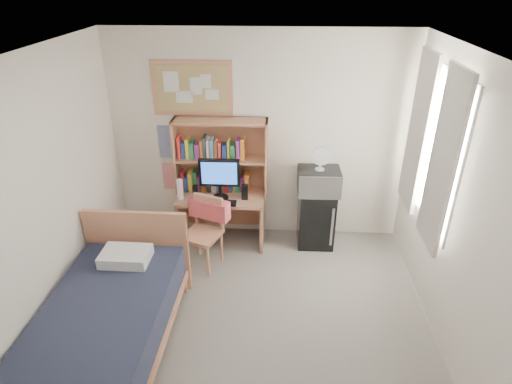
# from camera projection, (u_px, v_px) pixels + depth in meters

# --- Properties ---
(floor) EXTENTS (3.60, 4.20, 0.02)m
(floor) POSITION_uv_depth(u_px,v_px,m) (247.00, 352.00, 3.97)
(floor) COLOR gray
(floor) RESTS_ON ground
(ceiling) EXTENTS (3.60, 4.20, 0.02)m
(ceiling) POSITION_uv_depth(u_px,v_px,m) (244.00, 65.00, 2.76)
(ceiling) COLOR white
(ceiling) RESTS_ON wall_back
(wall_back) EXTENTS (3.60, 0.04, 2.60)m
(wall_back) POSITION_uv_depth(u_px,v_px,m) (259.00, 139.00, 5.22)
(wall_back) COLOR white
(wall_back) RESTS_ON floor
(wall_left) EXTENTS (0.04, 4.20, 2.60)m
(wall_left) POSITION_uv_depth(u_px,v_px,m) (24.00, 227.00, 3.45)
(wall_left) COLOR white
(wall_left) RESTS_ON floor
(wall_right) EXTENTS (0.04, 4.20, 2.60)m
(wall_right) POSITION_uv_depth(u_px,v_px,m) (480.00, 241.00, 3.28)
(wall_right) COLOR white
(wall_right) RESTS_ON floor
(window_unit) EXTENTS (0.10, 1.40, 1.70)m
(window_unit) POSITION_uv_depth(u_px,v_px,m) (432.00, 147.00, 4.20)
(window_unit) COLOR white
(window_unit) RESTS_ON wall_right
(curtain_left) EXTENTS (0.04, 0.55, 1.70)m
(curtain_left) POSITION_uv_depth(u_px,v_px,m) (443.00, 163.00, 3.85)
(curtain_left) COLOR beige
(curtain_left) RESTS_ON wall_right
(curtain_right) EXTENTS (0.04, 0.55, 1.70)m
(curtain_right) POSITION_uv_depth(u_px,v_px,m) (418.00, 133.00, 4.56)
(curtain_right) COLOR beige
(curtain_right) RESTS_ON wall_right
(bulletin_board) EXTENTS (0.94, 0.03, 0.64)m
(bulletin_board) POSITION_uv_depth(u_px,v_px,m) (192.00, 88.00, 4.96)
(bulletin_board) COLOR tan
(bulletin_board) RESTS_ON wall_back
(poster_wave) EXTENTS (0.30, 0.01, 0.42)m
(poster_wave) POSITION_uv_depth(u_px,v_px,m) (170.00, 142.00, 5.29)
(poster_wave) COLOR #253B96
(poster_wave) RESTS_ON wall_back
(poster_japan) EXTENTS (0.28, 0.01, 0.36)m
(poster_japan) POSITION_uv_depth(u_px,v_px,m) (174.00, 176.00, 5.51)
(poster_japan) COLOR red
(poster_japan) RESTS_ON wall_back
(desk) EXTENTS (1.06, 0.53, 0.66)m
(desk) POSITION_uv_depth(u_px,v_px,m) (222.00, 219.00, 5.43)
(desk) COLOR tan
(desk) RESTS_ON floor
(desk_chair) EXTENTS (0.55, 0.55, 0.86)m
(desk_chair) POSITION_uv_depth(u_px,v_px,m) (202.00, 234.00, 4.94)
(desk_chair) COLOR tan
(desk_chair) RESTS_ON floor
(mini_fridge) EXTENTS (0.45, 0.45, 0.75)m
(mini_fridge) POSITION_uv_depth(u_px,v_px,m) (316.00, 217.00, 5.39)
(mini_fridge) COLOR black
(mini_fridge) RESTS_ON floor
(bed) EXTENTS (1.09, 2.13, 0.58)m
(bed) POSITION_uv_depth(u_px,v_px,m) (102.00, 340.00, 3.71)
(bed) COLOR #1B1E31
(bed) RESTS_ON floor
(hutch) EXTENTS (1.13, 0.29, 0.93)m
(hutch) POSITION_uv_depth(u_px,v_px,m) (221.00, 156.00, 5.19)
(hutch) COLOR tan
(hutch) RESTS_ON desk
(monitor) EXTENTS (0.49, 0.04, 0.52)m
(monitor) POSITION_uv_depth(u_px,v_px,m) (220.00, 179.00, 5.10)
(monitor) COLOR black
(monitor) RESTS_ON desk
(keyboard) EXTENTS (0.42, 0.13, 0.02)m
(keyboard) POSITION_uv_depth(u_px,v_px,m) (219.00, 203.00, 5.09)
(keyboard) COLOR black
(keyboard) RESTS_ON desk
(speaker_left) EXTENTS (0.07, 0.07, 0.16)m
(speaker_left) POSITION_uv_depth(u_px,v_px,m) (196.00, 192.00, 5.20)
(speaker_left) COLOR black
(speaker_left) RESTS_ON desk
(speaker_right) EXTENTS (0.08, 0.08, 0.18)m
(speaker_right) POSITION_uv_depth(u_px,v_px,m) (245.00, 192.00, 5.16)
(speaker_right) COLOR black
(speaker_right) RESTS_ON desk
(water_bottle) EXTENTS (0.07, 0.07, 0.26)m
(water_bottle) POSITION_uv_depth(u_px,v_px,m) (180.00, 189.00, 5.15)
(water_bottle) COLOR white
(water_bottle) RESTS_ON desk
(hoodie) EXTENTS (0.51, 0.31, 0.23)m
(hoodie) POSITION_uv_depth(u_px,v_px,m) (210.00, 209.00, 4.99)
(hoodie) COLOR #D45056
(hoodie) RESTS_ON desk_chair
(microwave) EXTENTS (0.51, 0.39, 0.29)m
(microwave) POSITION_uv_depth(u_px,v_px,m) (319.00, 181.00, 5.13)
(microwave) COLOR #B6B6BB
(microwave) RESTS_ON mini_fridge
(desk_fan) EXTENTS (0.23, 0.23, 0.28)m
(desk_fan) POSITION_uv_depth(u_px,v_px,m) (320.00, 159.00, 5.00)
(desk_fan) COLOR white
(desk_fan) RESTS_ON microwave
(pillow) EXTENTS (0.47, 0.34, 0.11)m
(pillow) POSITION_uv_depth(u_px,v_px,m) (126.00, 256.00, 4.21)
(pillow) COLOR white
(pillow) RESTS_ON bed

